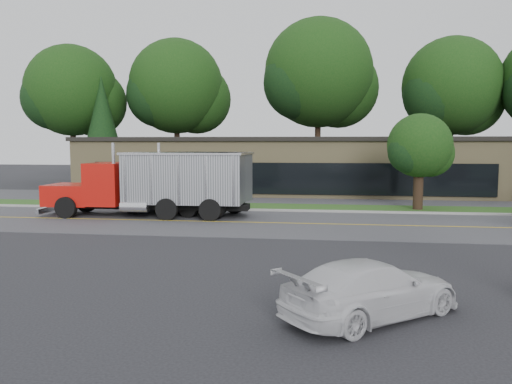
% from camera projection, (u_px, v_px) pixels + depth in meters
% --- Properties ---
extents(ground, '(140.00, 140.00, 0.00)m').
position_uv_depth(ground, '(176.00, 267.00, 15.47)').
color(ground, '#313136').
rests_on(ground, ground).
extents(road, '(60.00, 8.00, 0.02)m').
position_uv_depth(road, '(229.00, 222.00, 24.35)').
color(road, slate).
rests_on(road, ground).
extents(center_line, '(60.00, 0.12, 0.01)m').
position_uv_depth(center_line, '(229.00, 222.00, 24.35)').
color(center_line, gold).
rests_on(center_line, ground).
extents(curb, '(60.00, 0.30, 0.12)m').
position_uv_depth(curb, '(243.00, 211.00, 28.50)').
color(curb, '#9E9E99').
rests_on(curb, ground).
extents(grass_verge, '(60.00, 3.40, 0.03)m').
position_uv_depth(grass_verge, '(247.00, 207.00, 30.27)').
color(grass_verge, '#375C1F').
rests_on(grass_verge, ground).
extents(far_parking, '(60.00, 7.00, 0.02)m').
position_uv_depth(far_parking, '(258.00, 198.00, 35.21)').
color(far_parking, slate).
rests_on(far_parking, ground).
extents(strip_mall, '(32.00, 12.00, 4.00)m').
position_uv_depth(strip_mall, '(292.00, 166.00, 40.67)').
color(strip_mall, tan).
rests_on(strip_mall, ground).
extents(tree_far_a, '(9.41, 8.86, 13.42)m').
position_uv_depth(tree_far_a, '(74.00, 95.00, 48.94)').
color(tree_far_a, '#382619').
rests_on(tree_far_a, ground).
extents(tree_far_b, '(9.91, 9.32, 14.13)m').
position_uv_depth(tree_far_b, '(178.00, 91.00, 49.55)').
color(tree_far_b, '#382619').
rests_on(tree_far_b, ground).
extents(tree_far_c, '(11.00, 10.35, 15.69)m').
position_uv_depth(tree_far_c, '(320.00, 79.00, 47.63)').
color(tree_far_c, '#382619').
rests_on(tree_far_c, ground).
extents(tree_far_d, '(9.41, 8.85, 13.42)m').
position_uv_depth(tree_far_d, '(453.00, 91.00, 45.19)').
color(tree_far_d, '#382619').
rests_on(tree_far_d, ground).
extents(evergreen_left, '(4.44, 4.44, 10.08)m').
position_uv_depth(evergreen_left, '(102.00, 125.00, 46.64)').
color(evergreen_left, '#382619').
rests_on(evergreen_left, ground).
extents(tree_verge, '(3.89, 3.66, 5.55)m').
position_uv_depth(tree_verge, '(420.00, 149.00, 28.65)').
color(tree_verge, '#382619').
rests_on(tree_verge, ground).
extents(dump_truck_red, '(10.76, 2.76, 3.36)m').
position_uv_depth(dump_truck_red, '(158.00, 182.00, 25.99)').
color(dump_truck_red, black).
rests_on(dump_truck_red, ground).
extents(dump_truck_blue, '(7.63, 4.51, 3.36)m').
position_uv_depth(dump_truck_blue, '(191.00, 181.00, 26.92)').
color(dump_truck_blue, black).
rests_on(dump_truck_blue, ground).
extents(rally_car, '(4.53, 4.20, 1.28)m').
position_uv_depth(rally_car, '(372.00, 289.00, 11.01)').
color(rally_car, silver).
rests_on(rally_car, ground).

